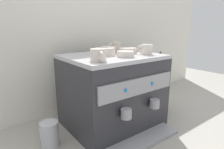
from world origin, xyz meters
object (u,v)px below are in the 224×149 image
at_px(espresso_machine, 112,91).
at_px(coffee_grinder, 159,81).
at_px(ceramic_cup_2, 116,46).
at_px(ceramic_bowl_1, 126,54).
at_px(ceramic_bowl_0, 108,49).
at_px(milk_pitcher, 50,134).
at_px(ceramic_cup_0, 98,55).
at_px(ceramic_bowl_3, 105,52).
at_px(ceramic_cup_1, 146,49).
at_px(ceramic_bowl_2, 128,51).

bearing_deg(espresso_machine, coffee_grinder, -1.96).
bearing_deg(ceramic_cup_2, ceramic_bowl_1, -117.21).
distance_m(espresso_machine, ceramic_cup_2, 0.33).
bearing_deg(ceramic_bowl_0, ceramic_cup_2, 21.42).
bearing_deg(espresso_machine, milk_pitcher, 179.88).
xyz_separation_m(ceramic_cup_0, ceramic_bowl_3, (0.15, 0.15, -0.01)).
bearing_deg(milk_pitcher, coffee_grinder, -1.06).
relative_size(ceramic_cup_1, ceramic_bowl_2, 0.90).
bearing_deg(ceramic_bowl_0, ceramic_cup_1, -60.92).
xyz_separation_m(ceramic_cup_0, ceramic_cup_2, (0.33, 0.29, 0.00)).
height_order(ceramic_cup_2, coffee_grinder, ceramic_cup_2).
height_order(espresso_machine, ceramic_bowl_2, ceramic_bowl_2).
bearing_deg(ceramic_cup_1, ceramic_bowl_3, 150.62).
bearing_deg(ceramic_cup_1, espresso_machine, 147.91).
relative_size(ceramic_cup_0, ceramic_bowl_3, 0.94).
xyz_separation_m(espresso_machine, ceramic_bowl_2, (0.12, -0.00, 0.24)).
relative_size(ceramic_cup_0, ceramic_bowl_2, 1.01).
height_order(espresso_machine, ceramic_cup_2, ceramic_cup_2).
bearing_deg(milk_pitcher, espresso_machine, -0.12).
relative_size(ceramic_cup_2, coffee_grinder, 0.21).
height_order(espresso_machine, ceramic_bowl_3, ceramic_bowl_3).
bearing_deg(ceramic_bowl_3, coffee_grinder, -3.46).
bearing_deg(espresso_machine, ceramic_bowl_2, -1.47).
bearing_deg(ceramic_cup_1, coffee_grinder, 20.55).
bearing_deg(ceramic_cup_2, ceramic_cup_0, -139.07).
distance_m(ceramic_bowl_0, ceramic_bowl_1, 0.23).
bearing_deg(ceramic_bowl_0, milk_pitcher, -166.40).
height_order(ceramic_cup_0, ceramic_cup_2, ceramic_cup_2).
distance_m(ceramic_bowl_1, coffee_grinder, 0.50).
relative_size(ceramic_cup_1, ceramic_cup_2, 1.06).
height_order(ceramic_cup_0, coffee_grinder, ceramic_cup_0).
bearing_deg(ceramic_cup_2, ceramic_bowl_3, -144.24).
bearing_deg(milk_pitcher, ceramic_bowl_1, -14.61).
bearing_deg(ceramic_bowl_1, ceramic_bowl_3, 113.82).
bearing_deg(milk_pitcher, ceramic_cup_1, -10.71).
relative_size(espresso_machine, ceramic_bowl_2, 5.08).
distance_m(ceramic_cup_1, ceramic_bowl_0, 0.26).
bearing_deg(ceramic_cup_2, ceramic_cup_1, -82.48).
xyz_separation_m(ceramic_cup_0, ceramic_bowl_1, (0.20, 0.03, -0.02)).
relative_size(espresso_machine, coffee_grinder, 1.28).
distance_m(ceramic_bowl_0, milk_pitcher, 0.63).
xyz_separation_m(coffee_grinder, milk_pitcher, (-0.84, 0.02, -0.15)).
height_order(ceramic_bowl_0, ceramic_bowl_1, ceramic_bowl_0).
relative_size(ceramic_bowl_0, ceramic_bowl_3, 0.84).
distance_m(ceramic_cup_2, ceramic_bowl_3, 0.23).
relative_size(ceramic_bowl_0, ceramic_bowl_2, 0.89).
relative_size(ceramic_cup_1, ceramic_bowl_1, 1.04).
distance_m(ceramic_cup_2, coffee_grinder, 0.43).
height_order(ceramic_bowl_3, coffee_grinder, ceramic_bowl_3).
bearing_deg(ceramic_cup_0, milk_pitcher, 147.43).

